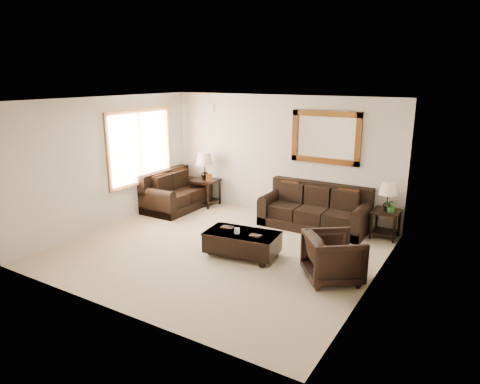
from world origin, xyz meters
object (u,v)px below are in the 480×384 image
Objects in this scene: coffee_table at (242,241)px; end_table_left at (205,171)px; loveseat at (175,195)px; armchair at (333,255)px; sofa at (315,212)px; end_table_right at (387,202)px.

end_table_left is at bearing 129.91° from coffee_table.
loveseat is 1.95× the size of armchair.
sofa is at bearing -81.39° from loveseat.
end_table_left is 4.65m from armchair.
end_table_left reaches higher than end_table_right.
sofa is 1.62× the size of coffee_table.
loveseat is (-3.36, -0.51, 0.01)m from sofa.
armchair is at bearing -29.14° from end_table_left.
end_table_right is (4.31, 0.04, -0.12)m from end_table_left.
sofa is 2.15m from coffee_table.
sofa is 2.95m from end_table_left.
end_table_left reaches higher than loveseat.
loveseat reaches higher than sofa.
armchair is (-0.26, -2.30, -0.32)m from end_table_right.
end_table_left is at bearing 178.07° from sofa.
armchair is (4.51, -1.65, 0.08)m from loveseat.
armchair is at bearing -96.53° from end_table_right.
coffee_table is at bearing -42.72° from end_table_left.
loveseat reaches higher than armchair.
end_table_left is 0.96× the size of coffee_table.
sofa is at bearing 68.07° from coffee_table.
coffee_table is at bearing 49.20° from armchair.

